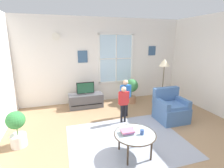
{
  "coord_description": "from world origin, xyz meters",
  "views": [
    {
      "loc": [
        -1.44,
        -3.08,
        2.16
      ],
      "look_at": [
        -0.24,
        0.89,
        1.08
      ],
      "focal_mm": 27.06,
      "sensor_mm": 36.0,
      "label": 1
    }
  ],
  "objects": [
    {
      "name": "book_stack",
      "position": [
        -0.35,
        -0.44,
        0.49
      ],
      "size": [
        0.25,
        0.19,
        0.08
      ],
      "color": "#A9ACA0",
      "rests_on": "coffee_table"
    },
    {
      "name": "potted_plant_corner",
      "position": [
        -2.41,
        0.47,
        0.44
      ],
      "size": [
        0.37,
        0.37,
        0.78
      ],
      "color": "silver",
      "rests_on": "ground_plane"
    },
    {
      "name": "floor_lamp",
      "position": [
        1.56,
        1.35,
        1.35
      ],
      "size": [
        0.32,
        0.32,
        1.62
      ],
      "color": "black",
      "rests_on": "ground_plane"
    },
    {
      "name": "potted_plant_by_window",
      "position": [
        0.85,
        2.14,
        0.53
      ],
      "size": [
        0.45,
        0.45,
        0.86
      ],
      "color": "#9E6B4C",
      "rests_on": "ground_plane"
    },
    {
      "name": "coffee_table",
      "position": [
        -0.21,
        -0.49,
        0.43
      ],
      "size": [
        0.8,
        0.8,
        0.46
      ],
      "color": "#99B2B7",
      "rests_on": "ground_plane"
    },
    {
      "name": "television",
      "position": [
        -0.75,
        2.2,
        0.66
      ],
      "size": [
        0.57,
        0.08,
        0.4
      ],
      "color": "#4C4C4C",
      "rests_on": "tv_stand"
    },
    {
      "name": "person_red_shirt",
      "position": [
        0.06,
        0.84,
        0.63
      ],
      "size": [
        0.3,
        0.14,
        1.0
      ],
      "color": "black",
      "rests_on": "ground_plane"
    },
    {
      "name": "area_rug",
      "position": [
        -0.17,
        -0.0,
        0.0
      ],
      "size": [
        2.53,
        2.06,
        0.01
      ],
      "primitive_type": "cube",
      "color": "#999EAD",
      "rests_on": "ground_plane"
    },
    {
      "name": "person_blue_shirt",
      "position": [
        0.23,
        1.16,
        0.69
      ],
      "size": [
        0.33,
        0.15,
        1.1
      ],
      "color": "black",
      "rests_on": "ground_plane"
    },
    {
      "name": "armchair",
      "position": [
        1.35,
        0.59,
        0.33
      ],
      "size": [
        0.76,
        0.74,
        0.87
      ],
      "color": "#476B9E",
      "rests_on": "ground_plane"
    },
    {
      "name": "tv_stand",
      "position": [
        -0.75,
        2.2,
        0.22
      ],
      "size": [
        1.1,
        0.47,
        0.45
      ],
      "color": "#4C4C51",
      "rests_on": "ground_plane"
    },
    {
      "name": "ground_plane",
      "position": [
        0.0,
        0.0,
        -0.01
      ],
      "size": [
        6.32,
        5.98,
        0.02
      ],
      "primitive_type": "cube",
      "color": "#9E7A56"
    },
    {
      "name": "back_wall",
      "position": [
        0.01,
        2.75,
        1.46
      ],
      "size": [
        5.72,
        0.17,
        2.91
      ],
      "color": "silver",
      "rests_on": "ground_plane"
    },
    {
      "name": "remote_near_books",
      "position": [
        -0.2,
        -0.36,
        0.47
      ],
      "size": [
        0.07,
        0.15,
        0.02
      ],
      "primitive_type": "cube",
      "rotation": [
        0.0,
        0.0,
        -0.22
      ],
      "color": "black",
      "rests_on": "coffee_table"
    },
    {
      "name": "cup",
      "position": [
        -0.09,
        -0.55,
        0.5
      ],
      "size": [
        0.07,
        0.07,
        0.1
      ],
      "primitive_type": "cylinder",
      "color": "#334C8C",
      "rests_on": "coffee_table"
    }
  ]
}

